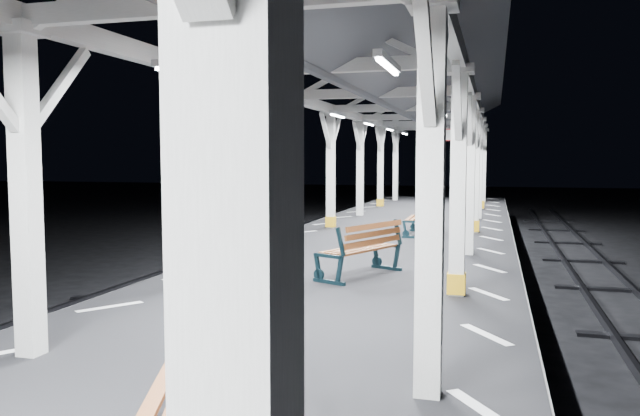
% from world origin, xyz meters
% --- Properties ---
extents(ground, '(120.00, 120.00, 0.00)m').
position_xyz_m(ground, '(0.00, 0.00, 0.00)').
color(ground, black).
rests_on(ground, ground).
extents(platform, '(6.00, 50.00, 1.00)m').
position_xyz_m(platform, '(0.00, 0.00, 0.50)').
color(platform, black).
rests_on(platform, ground).
extents(hazard_stripes_left, '(1.00, 48.00, 0.01)m').
position_xyz_m(hazard_stripes_left, '(-2.45, 0.00, 1.00)').
color(hazard_stripes_left, silver).
rests_on(hazard_stripes_left, platform).
extents(hazard_stripes_right, '(1.00, 48.00, 0.01)m').
position_xyz_m(hazard_stripes_right, '(2.45, 0.00, 1.00)').
color(hazard_stripes_right, silver).
rests_on(hazard_stripes_right, platform).
extents(canopy, '(5.40, 49.00, 4.65)m').
position_xyz_m(canopy, '(0.00, -0.01, 4.56)').
color(canopy, silver).
rests_on(canopy, platform).
extents(bench_near, '(1.29, 2.02, 1.03)m').
position_xyz_m(bench_near, '(0.78, -3.60, 1.55)').
color(bench_near, '#10252D').
rests_on(bench_near, platform).
extents(bench_mid, '(1.26, 1.83, 0.93)m').
position_xyz_m(bench_mid, '(0.42, 3.02, 1.50)').
color(bench_mid, '#10252D').
rests_on(bench_mid, platform).
extents(bench_far, '(0.62, 1.62, 0.88)m').
position_xyz_m(bench_far, '(0.68, 9.06, 1.47)').
color(bench_far, '#10252D').
rests_on(bench_far, platform).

